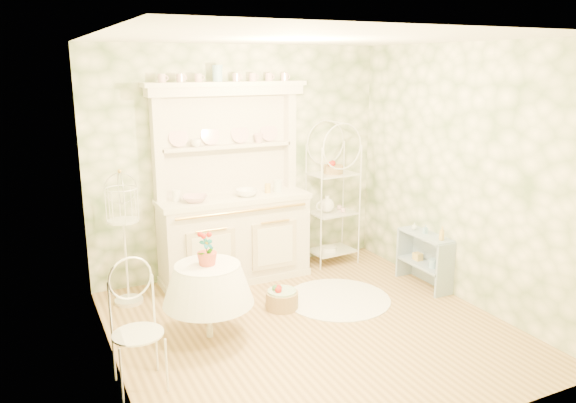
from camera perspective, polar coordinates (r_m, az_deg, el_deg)
name	(u,v)px	position (r m, az deg, el deg)	size (l,w,h in m)	color
floor	(311,328)	(5.56, 2.31, -12.71)	(3.60, 3.60, 0.00)	tan
ceiling	(314,38)	(4.98, 2.62, 16.29)	(3.60, 3.60, 0.00)	white
wall_left	(107,215)	(4.56, -17.91, -1.30)	(3.60, 3.60, 0.00)	white
wall_right	(464,175)	(6.15, 17.41, 2.56)	(3.60, 3.60, 0.00)	white
wall_back	(240,162)	(6.71, -4.87, 4.06)	(3.60, 3.60, 0.00)	white
wall_front	(448,250)	(3.68, 15.91, -4.73)	(3.60, 3.60, 0.00)	white
kitchen_dresser	(233,184)	(6.42, -5.59, 1.74)	(1.87, 0.61, 2.29)	silver
bakers_rack	(333,194)	(7.05, 4.58, 0.78)	(0.56, 0.40, 1.79)	white
side_shelf	(424,260)	(6.62, 13.69, -5.75)	(0.27, 0.72, 0.62)	#94AABE
round_table	(209,297)	(5.28, -8.07, -9.57)	(0.73, 0.73, 0.80)	white
cafe_chair	(137,327)	(4.59, -15.05, -12.26)	(0.46, 0.46, 1.01)	white
birdcage_stand	(124,235)	(6.07, -16.30, -3.29)	(0.36, 0.36, 1.51)	white
floor_basket	(282,298)	(5.92, -0.62, -9.75)	(0.36, 0.36, 0.23)	#A38555
lace_rug	(338,299)	(6.19, 5.05, -9.82)	(1.15, 1.15, 0.01)	white
bowl_floral	(195,201)	(6.24, -9.43, 0.04)	(0.28, 0.28, 0.07)	white
bowl_white	(247,195)	(6.43, -4.23, 0.61)	(0.25, 0.25, 0.08)	white
cup_left	(196,144)	(6.38, -9.32, 5.78)	(0.11, 0.11, 0.09)	white
cup_right	(259,140)	(6.63, -3.01, 6.25)	(0.11, 0.11, 0.10)	white
potted_geranium	(207,252)	(5.09, -8.24, -5.07)	(0.14, 0.10, 0.27)	#3F7238
bottle_amber	(442,234)	(6.32, 15.36, -3.24)	(0.06, 0.06, 0.16)	tan
bottle_blue	(425,230)	(6.53, 13.78, -2.87)	(0.05, 0.05, 0.10)	#84B2CC
bottle_glass	(414,227)	(6.65, 12.70, -2.55)	(0.07, 0.07, 0.09)	silver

